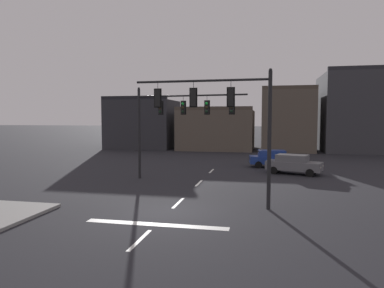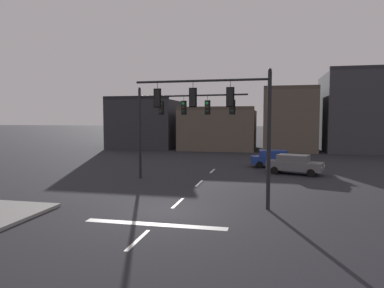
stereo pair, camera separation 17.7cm
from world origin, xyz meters
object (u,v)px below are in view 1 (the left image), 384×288
Objects in this scene: car_lot_nearside at (293,164)px; car_lot_middle at (273,158)px; signal_mast_far_side at (174,115)px; signal_mast_near_side at (225,112)px.

car_lot_nearside is 4.21m from car_lot_middle.
car_lot_middle is (7.31, 8.85, -4.00)m from signal_mast_far_side.
car_lot_middle is (2.76, 15.91, -4.08)m from signal_mast_near_side.
car_lot_nearside is at bearing 29.10° from signal_mast_far_side.
signal_mast_near_side reaches higher than signal_mast_far_side.
car_lot_nearside is 1.03× the size of car_lot_middle.
signal_mast_far_side is at bearing 122.82° from signal_mast_near_side.
signal_mast_near_side reaches higher than car_lot_nearside.
car_lot_nearside is (4.35, 12.02, -4.08)m from signal_mast_near_side.
signal_mast_far_side is at bearing -150.90° from car_lot_nearside.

